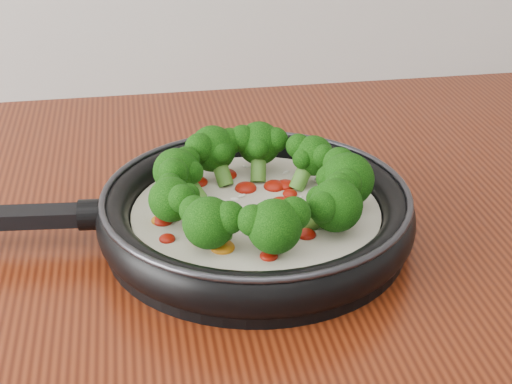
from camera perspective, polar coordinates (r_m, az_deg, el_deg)
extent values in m
cylinder|color=black|center=(0.74, 0.00, -3.07)|extent=(0.31, 0.31, 0.01)
torus|color=black|center=(0.72, 0.00, -1.57)|extent=(0.33, 0.33, 0.03)
torus|color=#2D2D33|center=(0.71, 0.00, -0.15)|extent=(0.32, 0.32, 0.01)
cube|color=black|center=(0.74, -18.00, -1.83)|extent=(0.18, 0.04, 0.01)
cylinder|color=black|center=(0.73, -12.02, -1.66)|extent=(0.03, 0.03, 0.03)
cylinder|color=beige|center=(0.73, 0.00, -2.01)|extent=(0.26, 0.26, 0.02)
ellipsoid|color=#941107|center=(0.65, 0.96, -4.80)|extent=(0.02, 0.02, 0.01)
ellipsoid|color=#941107|center=(0.75, 2.56, -0.13)|extent=(0.02, 0.02, 0.01)
ellipsoid|color=#C76C0C|center=(0.71, -7.22, -2.13)|extent=(0.02, 0.02, 0.01)
ellipsoid|color=#941107|center=(0.68, -6.66, -3.49)|extent=(0.02, 0.02, 0.01)
ellipsoid|color=#941107|center=(0.79, -2.22, 1.27)|extent=(0.03, 0.03, 0.01)
ellipsoid|color=#C76C0C|center=(0.67, -2.64, -3.96)|extent=(0.02, 0.02, 0.01)
ellipsoid|color=#941107|center=(0.76, 1.38, 0.42)|extent=(0.02, 0.02, 0.01)
ellipsoid|color=#941107|center=(0.71, -6.97, -2.13)|extent=(0.02, 0.02, 0.01)
ellipsoid|color=#C76C0C|center=(0.70, -4.70, -2.57)|extent=(0.02, 0.02, 0.01)
ellipsoid|color=#941107|center=(0.71, 0.75, -1.56)|extent=(0.02, 0.02, 0.01)
ellipsoid|color=#941107|center=(0.68, 3.77, -3.19)|extent=(0.02, 0.02, 0.01)
ellipsoid|color=#C76C0C|center=(0.66, -2.50, -4.17)|extent=(0.03, 0.03, 0.01)
ellipsoid|color=#941107|center=(0.71, -1.68, -1.81)|extent=(0.03, 0.03, 0.01)
ellipsoid|color=#941107|center=(0.76, 2.21, 0.51)|extent=(0.03, 0.03, 0.01)
ellipsoid|color=#C76C0C|center=(0.67, -4.01, -3.58)|extent=(0.02, 0.02, 0.01)
ellipsoid|color=#941107|center=(0.70, 0.55, -2.15)|extent=(0.02, 0.02, 0.01)
ellipsoid|color=#941107|center=(0.77, -4.37, 0.73)|extent=(0.03, 0.03, 0.01)
ellipsoid|color=#C76C0C|center=(0.67, -4.12, -3.72)|extent=(0.02, 0.02, 0.01)
ellipsoid|color=#941107|center=(0.76, -0.77, 0.28)|extent=(0.03, 0.03, 0.01)
ellipsoid|color=#941107|center=(0.73, 1.86, -0.85)|extent=(0.03, 0.03, 0.01)
ellipsoid|color=white|center=(0.69, -0.57, -2.93)|extent=(0.01, 0.01, 0.00)
ellipsoid|color=white|center=(0.72, 3.31, -1.72)|extent=(0.01, 0.01, 0.00)
ellipsoid|color=white|center=(0.80, -0.77, 1.89)|extent=(0.01, 0.01, 0.00)
ellipsoid|color=white|center=(0.77, -0.55, 0.64)|extent=(0.01, 0.01, 0.00)
ellipsoid|color=white|center=(0.76, -0.63, 0.23)|extent=(0.01, 0.01, 0.00)
ellipsoid|color=white|center=(0.80, 4.02, 1.69)|extent=(0.01, 0.01, 0.00)
ellipsoid|color=white|center=(0.69, 2.68, -2.88)|extent=(0.01, 0.01, 0.00)
ellipsoid|color=white|center=(0.70, 2.30, -2.09)|extent=(0.01, 0.01, 0.00)
ellipsoid|color=white|center=(0.78, 4.51, 0.89)|extent=(0.01, 0.01, 0.00)
ellipsoid|color=white|center=(0.79, 2.27, 1.47)|extent=(0.01, 0.01, 0.00)
ellipsoid|color=white|center=(0.71, -0.17, -1.72)|extent=(0.01, 0.01, 0.00)
ellipsoid|color=white|center=(0.74, 3.37, -0.48)|extent=(0.01, 0.01, 0.00)
ellipsoid|color=white|center=(0.68, 0.08, -3.42)|extent=(0.01, 0.01, 0.00)
ellipsoid|color=white|center=(0.75, -0.86, -0.03)|extent=(0.01, 0.01, 0.00)
ellipsoid|color=white|center=(0.74, -1.60, -0.53)|extent=(0.01, 0.01, 0.00)
ellipsoid|color=white|center=(0.78, 3.75, 1.15)|extent=(0.01, 0.01, 0.00)
ellipsoid|color=white|center=(0.81, -3.41, 2.13)|extent=(0.01, 0.00, 0.00)
ellipsoid|color=white|center=(0.74, -1.04, -0.28)|extent=(0.01, 0.01, 0.00)
ellipsoid|color=white|center=(0.75, -6.34, -0.19)|extent=(0.01, 0.01, 0.00)
ellipsoid|color=white|center=(0.74, 2.38, -0.60)|extent=(0.01, 0.01, 0.00)
cylinder|color=#548C2D|center=(0.72, 5.36, -0.32)|extent=(0.03, 0.02, 0.04)
sphere|color=black|center=(0.71, 6.83, 0.92)|extent=(0.06, 0.06, 0.05)
sphere|color=black|center=(0.73, 6.25, 2.12)|extent=(0.03, 0.03, 0.03)
sphere|color=black|center=(0.69, 6.73, 0.62)|extent=(0.03, 0.03, 0.03)
sphere|color=black|center=(0.71, 5.51, 1.05)|extent=(0.03, 0.03, 0.03)
cylinder|color=#548C2D|center=(0.76, 3.46, 1.26)|extent=(0.03, 0.03, 0.03)
sphere|color=black|center=(0.76, 4.31, 2.73)|extent=(0.04, 0.04, 0.04)
sphere|color=black|center=(0.77, 3.19, 3.44)|extent=(0.03, 0.03, 0.03)
sphere|color=black|center=(0.75, 5.03, 2.68)|extent=(0.03, 0.03, 0.02)
sphere|color=black|center=(0.75, 3.50, 2.47)|extent=(0.02, 0.02, 0.02)
cylinder|color=#548C2D|center=(0.78, 0.18, 1.98)|extent=(0.02, 0.04, 0.04)
sphere|color=black|center=(0.78, 0.23, 3.67)|extent=(0.05, 0.05, 0.04)
sphere|color=black|center=(0.78, -1.03, 4.02)|extent=(0.03, 0.03, 0.03)
sphere|color=black|center=(0.78, 1.46, 3.91)|extent=(0.03, 0.03, 0.03)
sphere|color=black|center=(0.77, 0.19, 3.29)|extent=(0.02, 0.02, 0.02)
cylinder|color=#548C2D|center=(0.77, -2.61, 1.64)|extent=(0.03, 0.04, 0.04)
sphere|color=black|center=(0.77, -3.26, 3.25)|extent=(0.05, 0.05, 0.05)
sphere|color=black|center=(0.76, -4.25, 3.31)|extent=(0.03, 0.03, 0.03)
sphere|color=black|center=(0.78, -1.98, 3.81)|extent=(0.03, 0.03, 0.03)
sphere|color=black|center=(0.76, -2.66, 2.93)|extent=(0.03, 0.03, 0.02)
cylinder|color=#548C2D|center=(0.74, -4.80, 0.30)|extent=(0.03, 0.03, 0.03)
sphere|color=black|center=(0.74, -5.98, 1.54)|extent=(0.05, 0.05, 0.05)
sphere|color=black|center=(0.72, -6.18, 1.44)|extent=(0.03, 0.03, 0.03)
sphere|color=black|center=(0.75, -5.20, 2.42)|extent=(0.03, 0.03, 0.03)
sphere|color=black|center=(0.73, -4.81, 1.48)|extent=(0.02, 0.02, 0.02)
cylinder|color=#548C2D|center=(0.70, -5.02, -1.45)|extent=(0.03, 0.02, 0.03)
sphere|color=black|center=(0.69, -6.37, -0.56)|extent=(0.04, 0.04, 0.04)
sphere|color=black|center=(0.67, -5.57, -0.49)|extent=(0.03, 0.03, 0.03)
sphere|color=black|center=(0.70, -6.46, 0.45)|extent=(0.03, 0.03, 0.02)
sphere|color=black|center=(0.69, -5.06, -0.17)|extent=(0.02, 0.02, 0.02)
cylinder|color=#548C2D|center=(0.67, -2.78, -2.84)|extent=(0.03, 0.03, 0.03)
sphere|color=black|center=(0.65, -3.55, -2.31)|extent=(0.05, 0.05, 0.05)
sphere|color=black|center=(0.64, -2.02, -1.91)|extent=(0.03, 0.03, 0.03)
sphere|color=black|center=(0.66, -4.64, -1.38)|extent=(0.03, 0.03, 0.03)
sphere|color=black|center=(0.66, -2.78, -1.55)|extent=(0.02, 0.02, 0.02)
cylinder|color=#548C2D|center=(0.66, 1.07, -3.10)|extent=(0.02, 0.03, 0.04)
sphere|color=black|center=(0.64, 1.39, -2.58)|extent=(0.05, 0.05, 0.05)
sphere|color=black|center=(0.64, 2.84, -1.62)|extent=(0.03, 0.03, 0.03)
sphere|color=black|center=(0.63, -0.23, -2.14)|extent=(0.03, 0.03, 0.03)
sphere|color=black|center=(0.65, 1.09, -1.72)|extent=(0.03, 0.03, 0.02)
cylinder|color=#548C2D|center=(0.69, 4.69, -1.83)|extent=(0.03, 0.03, 0.03)
sphere|color=black|center=(0.67, 5.99, -1.00)|extent=(0.05, 0.05, 0.05)
sphere|color=black|center=(0.69, 6.28, 0.27)|extent=(0.03, 0.03, 0.03)
sphere|color=black|center=(0.66, 5.03, -1.13)|extent=(0.03, 0.03, 0.03)
sphere|color=black|center=(0.68, 4.75, -0.51)|extent=(0.03, 0.03, 0.02)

